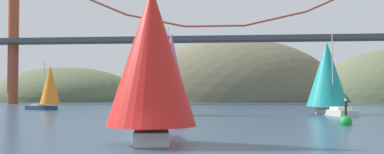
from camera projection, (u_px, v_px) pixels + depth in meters
headland_left at (66, 101)px, 159.85m from camera, size 56.98×44.00×24.06m
headland_center at (234, 101)px, 154.14m from camera, size 72.92×44.00×43.47m
suspension_bridge at (214, 34)px, 115.46m from camera, size 144.34×6.00×40.33m
sailboat_pink_spinnaker at (171, 73)px, 58.17m from camera, size 4.88×9.03×11.28m
sailboat_orange_sail at (49, 87)px, 77.14m from camera, size 6.91×4.24×8.50m
sailboat_teal_sail at (327, 76)px, 60.97m from camera, size 6.59×10.14×10.87m
sailboat_red_spinnaker at (151, 60)px, 25.44m from camera, size 5.94×8.68×9.31m
channel_buoy at (346, 121)px, 40.66m from camera, size 1.10×1.10×2.64m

